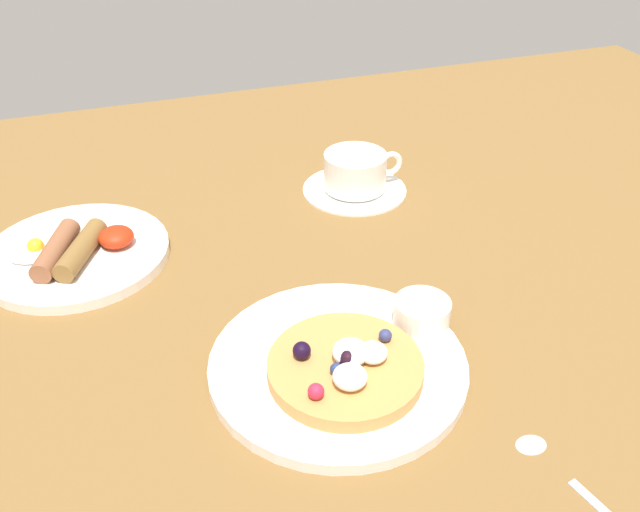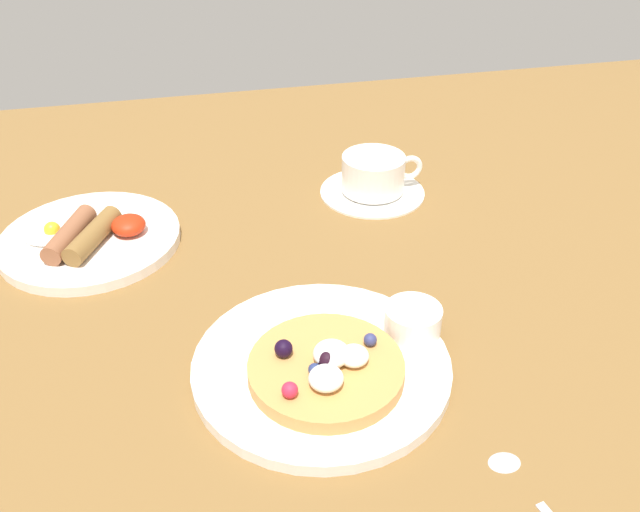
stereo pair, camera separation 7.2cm
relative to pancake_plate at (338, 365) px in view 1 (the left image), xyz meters
The scene contains 9 objects.
ground_plane 13.35cm from the pancake_plate, 90.01° to the left, with size 191.85×129.05×3.00cm, color brown.
pancake_plate is the anchor object (origin of this frame).
pancake_with_berries 2.77cm from the pancake_plate, 86.29° to the right, with size 14.88×14.88×3.63cm.
syrup_ramekin 10.49cm from the pancake_plate, 12.55° to the left, with size 5.84×5.84×3.03cm.
breakfast_plate 37.04cm from the pancake_plate, 128.98° to the left, with size 22.30×22.30×1.34cm, color white.
fried_breakfast 36.22cm from the pancake_plate, 130.30° to the left, with size 15.02×11.49×2.75cm.
coffee_saucer 36.90cm from the pancake_plate, 65.95° to the left, with size 14.77×14.77×0.64cm, color white.
coffee_cup 37.04cm from the pancake_plate, 65.76° to the left, with size 11.64×8.82×5.06cm.
teaspoon 22.03cm from the pancake_plate, 52.50° to the right, with size 4.66×14.35×0.60cm.
Camera 1 is at (-17.88, -59.48, 47.30)cm, focal length 38.52 mm.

